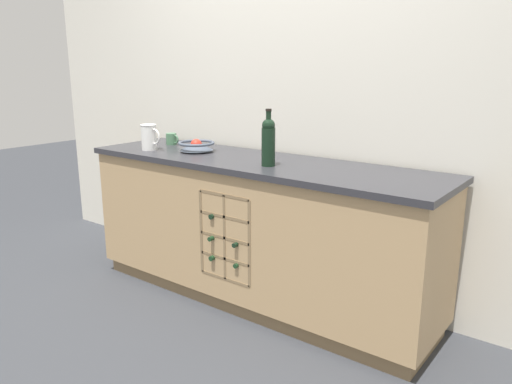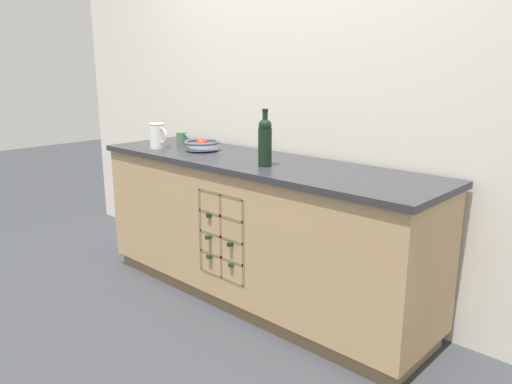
{
  "view_description": "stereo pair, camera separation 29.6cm",
  "coord_description": "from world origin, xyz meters",
  "px_view_note": "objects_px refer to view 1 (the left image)",
  "views": [
    {
      "loc": [
        1.74,
        -2.29,
        1.42
      ],
      "look_at": [
        0.0,
        0.0,
        0.69
      ],
      "focal_mm": 35.0,
      "sensor_mm": 36.0,
      "label": 1
    },
    {
      "loc": [
        1.96,
        -2.1,
        1.42
      ],
      "look_at": [
        0.0,
        0.0,
        0.69
      ],
      "focal_mm": 35.0,
      "sensor_mm": 36.0,
      "label": 2
    }
  ],
  "objects_px": {
    "fruit_bowl": "(196,145)",
    "ceramic_mug": "(172,139)",
    "standing_wine_bottle": "(268,141)",
    "white_pitcher": "(149,137)"
  },
  "relations": [
    {
      "from": "white_pitcher",
      "to": "ceramic_mug",
      "type": "xyz_separation_m",
      "value": [
        -0.05,
        0.25,
        -0.05
      ]
    },
    {
      "from": "white_pitcher",
      "to": "ceramic_mug",
      "type": "relative_size",
      "value": 1.57
    },
    {
      "from": "ceramic_mug",
      "to": "fruit_bowl",
      "type": "bearing_deg",
      "value": -18.22
    },
    {
      "from": "fruit_bowl",
      "to": "ceramic_mug",
      "type": "bearing_deg",
      "value": 161.78
    },
    {
      "from": "standing_wine_bottle",
      "to": "fruit_bowl",
      "type": "bearing_deg",
      "value": 171.36
    },
    {
      "from": "standing_wine_bottle",
      "to": "ceramic_mug",
      "type": "bearing_deg",
      "value": 167.94
    },
    {
      "from": "fruit_bowl",
      "to": "white_pitcher",
      "type": "relative_size",
      "value": 1.39
    },
    {
      "from": "white_pitcher",
      "to": "ceramic_mug",
      "type": "distance_m",
      "value": 0.26
    },
    {
      "from": "fruit_bowl",
      "to": "standing_wine_bottle",
      "type": "distance_m",
      "value": 0.65
    },
    {
      "from": "white_pitcher",
      "to": "standing_wine_bottle",
      "type": "xyz_separation_m",
      "value": [
        0.93,
        0.04,
        0.05
      ]
    }
  ]
}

